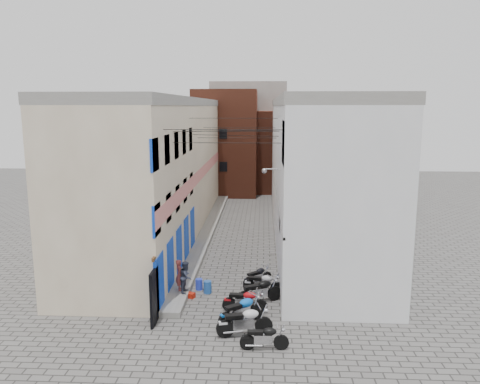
% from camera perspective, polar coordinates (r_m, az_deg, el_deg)
% --- Properties ---
extents(ground, '(90.00, 90.00, 0.00)m').
position_cam_1_polar(ground, '(19.52, -2.52, -15.28)').
color(ground, '#5D5A57').
rests_on(ground, ground).
extents(plinth, '(0.90, 26.00, 0.25)m').
position_cam_1_polar(plinth, '(31.85, -3.97, -4.79)').
color(plinth, gray).
rests_on(plinth, ground).
extents(building_left, '(5.10, 27.00, 9.00)m').
position_cam_1_polar(building_left, '(31.44, -9.40, 3.03)').
color(building_left, '#BDAA8F').
rests_on(building_left, ground).
extents(building_right, '(5.94, 26.00, 9.00)m').
position_cam_1_polar(building_right, '(30.93, 9.01, 2.93)').
color(building_right, silver).
rests_on(building_right, ground).
extents(building_far_brick_left, '(6.00, 6.00, 10.00)m').
position_cam_1_polar(building_far_brick_left, '(45.79, -1.73, 6.06)').
color(building_far_brick_left, brown).
rests_on(building_far_brick_left, ground).
extents(building_far_brick_right, '(5.00, 6.00, 8.00)m').
position_cam_1_polar(building_far_brick_right, '(47.73, 4.49, 5.01)').
color(building_far_brick_right, brown).
rests_on(building_far_brick_right, ground).
extents(building_far_concrete, '(8.00, 5.00, 11.00)m').
position_cam_1_polar(building_far_concrete, '(51.62, 1.05, 7.11)').
color(building_far_concrete, gray).
rests_on(building_far_concrete, ground).
extents(far_shopfront, '(2.00, 0.30, 2.40)m').
position_cam_1_polar(far_shopfront, '(43.35, 0.64, 0.76)').
color(far_shopfront, black).
rests_on(far_shopfront, ground).
extents(overhead_wires, '(5.80, 13.02, 1.32)m').
position_cam_1_polar(overhead_wires, '(25.24, -0.99, 7.37)').
color(overhead_wires, black).
rests_on(overhead_wires, ground).
extents(motorcycle_a, '(1.77, 0.63, 1.01)m').
position_cam_1_polar(motorcycle_a, '(17.19, 2.99, -17.16)').
color(motorcycle_a, black).
rests_on(motorcycle_a, ground).
extents(motorcycle_b, '(2.25, 1.16, 1.24)m').
position_cam_1_polar(motorcycle_b, '(18.03, 0.56, -15.35)').
color(motorcycle_b, silver).
rests_on(motorcycle_b, ground).
extents(motorcycle_c, '(2.10, 1.82, 1.23)m').
position_cam_1_polar(motorcycle_c, '(18.91, 0.20, -14.10)').
color(motorcycle_c, blue).
rests_on(motorcycle_c, ground).
extents(motorcycle_d, '(1.95, 0.78, 1.10)m').
position_cam_1_polar(motorcycle_d, '(19.91, 0.60, -12.99)').
color(motorcycle_d, '#A60B11').
rests_on(motorcycle_d, ground).
extents(motorcycle_e, '(2.17, 1.50, 1.21)m').
position_cam_1_polar(motorcycle_e, '(20.77, 2.43, -11.83)').
color(motorcycle_e, black).
rests_on(motorcycle_e, ground).
extents(motorcycle_f, '(1.90, 0.79, 1.07)m').
position_cam_1_polar(motorcycle_f, '(21.81, 2.81, -10.92)').
color(motorcycle_f, '#B5B4B9').
rests_on(motorcycle_f, ground).
extents(motorcycle_g, '(1.64, 1.55, 1.00)m').
position_cam_1_polar(motorcycle_g, '(22.72, 2.16, -10.11)').
color(motorcycle_g, black).
rests_on(motorcycle_g, ground).
extents(person_a, '(0.47, 0.59, 1.42)m').
position_cam_1_polar(person_a, '(21.60, -7.39, -10.00)').
color(person_a, '#9A3D38').
rests_on(person_a, plinth).
extents(person_b, '(0.60, 0.74, 1.43)m').
position_cam_1_polar(person_b, '(21.35, -6.59, -10.21)').
color(person_b, '#2E3346').
rests_on(person_b, plinth).
extents(water_jug_near, '(0.48, 0.48, 0.57)m').
position_cam_1_polar(water_jug_near, '(21.95, -3.98, -11.48)').
color(water_jug_near, '#2255AA').
rests_on(water_jug_near, ground).
extents(water_jug_far, '(0.38, 0.38, 0.52)m').
position_cam_1_polar(water_jug_far, '(22.37, -5.02, -11.14)').
color(water_jug_far, blue).
rests_on(water_jug_far, ground).
extents(red_crate, '(0.44, 0.40, 0.23)m').
position_cam_1_polar(red_crate, '(21.57, -6.03, -12.41)').
color(red_crate, '#B71F0D').
rests_on(red_crate, ground).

